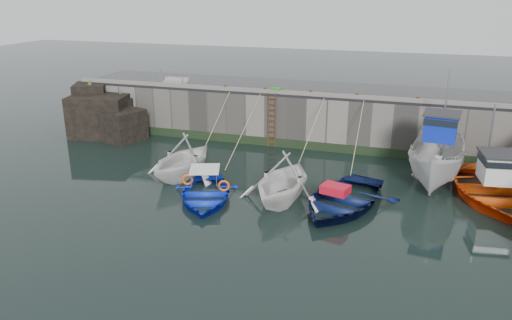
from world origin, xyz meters
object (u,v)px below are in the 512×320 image
(fish_crate, at_px, (276,90))
(bollard_b, at_px, (265,90))
(boat_near_blacktrim, at_px, (282,200))
(boat_near_blue, at_px, (205,199))
(ladder, at_px, (272,120))
(boat_far_white, at_px, (437,159))
(boat_far_orange, at_px, (491,188))
(bollard_d, at_px, (357,96))
(bollard_c, at_px, (311,93))
(boat_near_white, at_px, (183,176))
(boat_near_navy, at_px, (342,206))
(bollard_a, at_px, (225,88))
(bollard_e, at_px, (417,99))

(fish_crate, bearing_deg, bollard_b, -162.92)
(boat_near_blacktrim, distance_m, bollard_b, 9.08)
(boat_near_blue, height_order, fish_crate, fish_crate)
(ladder, bearing_deg, fish_crate, 69.05)
(boat_near_blacktrim, distance_m, boat_far_white, 8.04)
(boat_far_orange, height_order, bollard_d, boat_far_orange)
(bollard_c, bearing_deg, bollard_d, 0.00)
(boat_near_white, xyz_separation_m, boat_near_navy, (8.15, -1.22, 0.00))
(ladder, xyz_separation_m, boat_far_orange, (11.51, -4.35, -1.16))
(ladder, distance_m, bollard_c, 2.81)
(boat_far_white, bearing_deg, fish_crate, 165.97)
(boat_near_navy, height_order, bollard_b, bollard_b)
(boat_near_blacktrim, bearing_deg, fish_crate, 112.86)
(boat_far_white, xyz_separation_m, bollard_c, (-7.00, 3.25, 2.21))
(fish_crate, distance_m, bollard_a, 3.15)
(ladder, height_order, boat_near_navy, ladder)
(boat_near_navy, bearing_deg, fish_crate, 138.92)
(bollard_c, bearing_deg, bollard_b, 180.00)
(boat_far_orange, xyz_separation_m, bollard_e, (-3.51, 4.68, 2.87))
(boat_near_navy, relative_size, fish_crate, 9.29)
(boat_far_white, relative_size, bollard_e, 24.90)
(boat_near_blue, relative_size, boat_near_navy, 0.81)
(ladder, xyz_separation_m, bollard_e, (8.00, 0.34, 1.71))
(bollard_a, bearing_deg, bollard_d, 0.00)
(ladder, height_order, bollard_e, bollard_e)
(boat_near_blacktrim, height_order, fish_crate, fish_crate)
(boat_far_orange, bearing_deg, bollard_d, 136.87)
(ladder, height_order, bollard_d, bollard_d)
(bollard_c, bearing_deg, boat_near_white, -127.95)
(boat_far_orange, distance_m, fish_crate, 12.63)
(boat_near_navy, height_order, bollard_d, bollard_d)
(boat_far_orange, bearing_deg, boat_near_blacktrim, -168.55)
(boat_near_navy, relative_size, bollard_b, 20.41)
(boat_near_white, distance_m, bollard_d, 10.52)
(bollard_d, bearing_deg, fish_crate, 179.20)
(boat_near_blacktrim, bearing_deg, ladder, 114.79)
(bollard_b, xyz_separation_m, bollard_c, (2.70, 0.00, 0.00))
(ladder, distance_m, boat_near_blue, 8.64)
(boat_near_blacktrim, xyz_separation_m, bollard_e, (5.31, 7.83, 3.30))
(boat_near_blacktrim, height_order, bollard_d, bollard_d)
(boat_near_blacktrim, height_order, bollard_c, bollard_c)
(boat_near_white, bearing_deg, bollard_c, 60.30)
(boat_near_navy, xyz_separation_m, bollard_b, (-5.82, 7.67, 3.30))
(boat_near_blue, distance_m, bollard_e, 12.76)
(boat_near_navy, relative_size, bollard_a, 20.41)
(bollard_a, height_order, bollard_e, same)
(boat_near_blue, bearing_deg, bollard_a, 85.64)
(fish_crate, bearing_deg, boat_near_white, -103.18)
(boat_near_navy, relative_size, boat_far_white, 0.82)
(boat_far_white, bearing_deg, bollard_d, 149.64)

